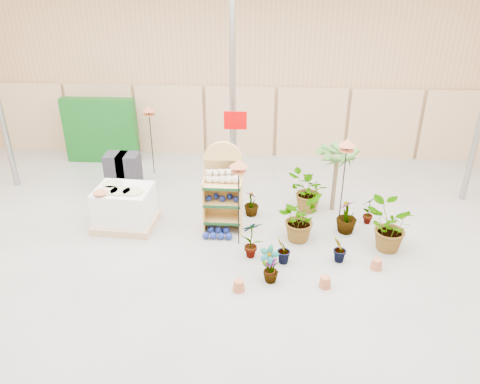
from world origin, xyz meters
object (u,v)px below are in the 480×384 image
(pallet_stack, at_px, (125,207))
(display_shelf, at_px, (223,190))
(bird_table_front, at_px, (239,166))
(potted_plant_2, at_px, (299,218))

(pallet_stack, bearing_deg, display_shelf, 6.60)
(bird_table_front, relative_size, potted_plant_2, 1.91)
(display_shelf, height_order, potted_plant_2, display_shelf)
(display_shelf, bearing_deg, bird_table_front, -60.88)
(potted_plant_2, bearing_deg, bird_table_front, -166.50)
(bird_table_front, bearing_deg, potted_plant_2, 13.50)
(display_shelf, relative_size, pallet_stack, 1.46)
(display_shelf, distance_m, potted_plant_2, 1.66)
(pallet_stack, distance_m, potted_plant_2, 3.66)
(display_shelf, xyz_separation_m, bird_table_front, (0.37, -0.67, 0.84))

